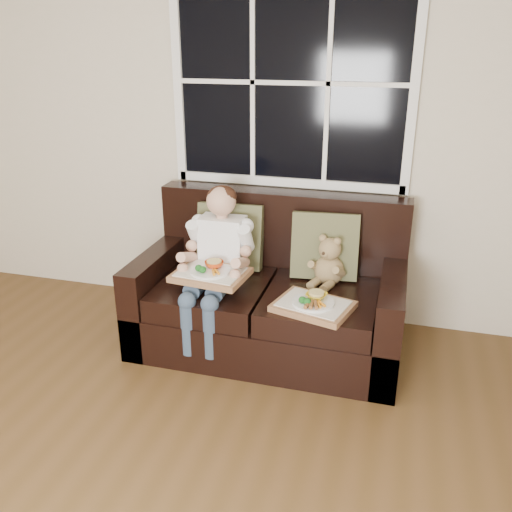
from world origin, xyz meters
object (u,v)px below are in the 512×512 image
(tray_left, at_px, (211,273))
(tray_right, at_px, (313,305))
(child, at_px, (217,252))
(loveseat, at_px, (271,299))
(teddy_bear, at_px, (329,264))

(tray_left, relative_size, tray_right, 0.94)
(child, xyz_separation_m, tray_left, (0.01, -0.15, -0.09))
(tray_left, xyz_separation_m, tray_right, (0.65, -0.07, -0.10))
(loveseat, distance_m, child, 0.49)
(teddy_bear, xyz_separation_m, tray_right, (-0.03, -0.38, -0.10))
(child, height_order, teddy_bear, child)
(tray_left, height_order, tray_right, tray_left)
(tray_left, bearing_deg, teddy_bear, 30.63)
(tray_right, bearing_deg, teddy_bear, 100.59)
(teddy_bear, bearing_deg, loveseat, -154.29)
(child, distance_m, tray_left, 0.17)
(child, bearing_deg, tray_left, -87.74)
(teddy_bear, bearing_deg, child, -147.67)
(teddy_bear, relative_size, tray_right, 0.67)
(tray_left, distance_m, tray_right, 0.66)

